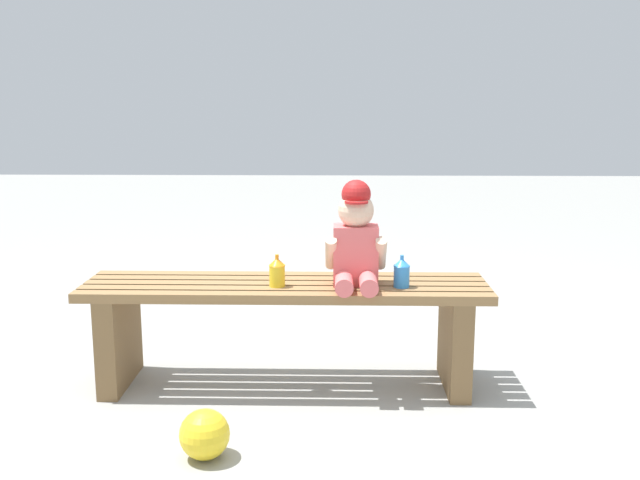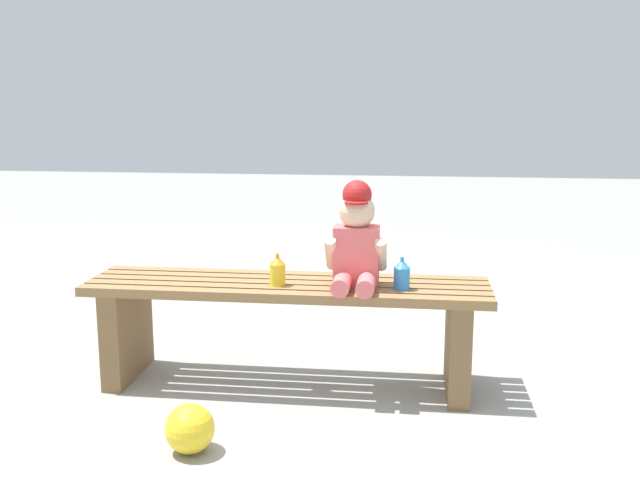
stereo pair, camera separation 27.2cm
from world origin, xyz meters
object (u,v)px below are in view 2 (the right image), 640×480
park_bench (287,315)px  sippy_cup_right (402,274)px  sippy_cup_left (278,270)px  toy_ball (190,429)px  child_figure (356,241)px

park_bench → sippy_cup_right: 0.49m
sippy_cup_left → sippy_cup_right: size_ratio=1.00×
park_bench → toy_ball: bearing=-109.7°
child_figure → toy_ball: bearing=-130.4°
park_bench → sippy_cup_right: (0.45, -0.06, 0.19)m
park_bench → child_figure: child_figure is taller
park_bench → toy_ball: park_bench is taller
child_figure → sippy_cup_right: size_ratio=3.26×
sippy_cup_left → sippy_cup_right: same height
sippy_cup_right → toy_ball: bearing=-140.2°
child_figure → sippy_cup_right: child_figure is taller
sippy_cup_right → toy_ball: size_ratio=0.77×
sippy_cup_right → sippy_cup_left: bearing=180.0°
sippy_cup_right → toy_ball: (-0.66, -0.55, -0.40)m
park_bench → sippy_cup_left: 0.20m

